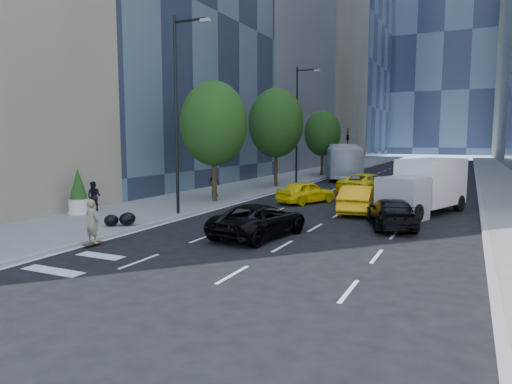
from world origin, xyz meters
The scene contains 24 objects.
ground centered at (0.00, 0.00, 0.00)m, with size 160.00×160.00×0.00m, color black.
sidewalk_left centered at (-9.00, 30.00, 0.07)m, with size 6.00×120.00×0.15m, color slate.
sidewalk_right centered at (10.00, 30.00, 0.07)m, with size 4.00×120.00×0.15m, color slate.
tower_left_mid centered at (-22.00, 42.00, 22.50)m, with size 20.00×24.00×45.00m, color slate.
tower_left_end centered at (-22.00, 92.00, 30.00)m, with size 20.00×28.00×60.00m, color #2C3244.
lamp_near centered at (-6.32, 4.00, 5.81)m, with size 2.13×0.22×10.00m.
lamp_far centered at (-6.32, 22.00, 5.81)m, with size 2.13×0.22×10.00m.
tree_near centered at (-7.20, 9.00, 4.97)m, with size 4.20×4.20×7.46m.
tree_mid centered at (-7.20, 19.00, 5.32)m, with size 4.50×4.50×7.99m.
tree_far centered at (-7.20, 32.00, 4.62)m, with size 3.90×3.90×6.92m.
traffic_signal centered at (-6.40, 40.00, 4.23)m, with size 2.48×0.53×5.20m.
skateboarder centered at (-5.52, -3.00, 0.84)m, with size 0.61×0.40×1.67m, color #8B8357.
black_sedan_lincoln centered at (-0.51, 1.23, 0.68)m, with size 2.27×4.93×1.37m, color black.
black_sedan_mercedes centered at (4.13, 5.52, 0.67)m, with size 1.87×4.61×1.34m, color black.
taxi_a centered at (-2.00, 11.50, 0.71)m, with size 1.67×4.15×1.42m, color yellow.
taxi_b centered at (1.86, 9.00, 0.76)m, with size 1.62×4.64×1.53m, color #F5A60C.
taxi_c centered at (0.50, 18.00, 0.76)m, with size 2.53×5.49×1.53m, color yellow.
taxi_d centered at (4.20, 15.50, 0.63)m, with size 1.76×4.34×1.26m, color #D5BE0B.
city_bus centered at (-4.80, 30.90, 1.76)m, with size 2.95×12.63×3.52m, color silver.
box_truck centered at (5.10, 10.13, 1.50)m, with size 4.26×6.54×2.95m.
pedestrian_a centered at (-11.06, 2.73, 0.95)m, with size 0.78×0.61×1.60m, color black.
pedestrian_b centered at (-8.39, 11.02, 1.01)m, with size 1.00×0.42×1.71m, color black.
planter_shrub centered at (-11.00, 1.60, 1.29)m, with size 1.00×1.00×2.40m.
garbage_bags centered at (-6.83, 0.02, 0.43)m, with size 1.20×1.16×0.60m.
Camera 1 is at (7.24, -15.69, 4.03)m, focal length 32.00 mm.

